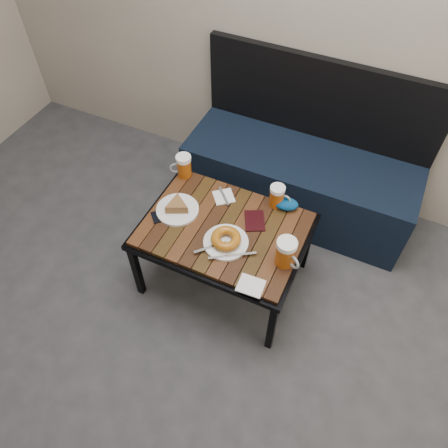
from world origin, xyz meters
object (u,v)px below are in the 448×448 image
at_px(beer_mug_right, 286,253).
at_px(plate_bagel, 226,240).
at_px(beer_mug_centre, 277,196).
at_px(bench, 300,175).
at_px(knit_pouch, 286,204).
at_px(passport_navy, 163,215).
at_px(plate_pie, 177,207).
at_px(beer_mug_left, 184,166).
at_px(passport_burgundy, 255,221).
at_px(cafe_table, 224,233).

xyz_separation_m(beer_mug_right, plate_bagel, (-0.30, -0.02, -0.05)).
height_order(beer_mug_centre, plate_bagel, beer_mug_centre).
relative_size(bench, beer_mug_right, 9.05).
bearing_deg(knit_pouch, plate_bagel, -118.34).
xyz_separation_m(bench, passport_navy, (-0.51, -0.79, 0.20)).
bearing_deg(plate_pie, plate_bagel, -15.37).
xyz_separation_m(beer_mug_left, passport_burgundy, (0.49, -0.15, -0.06)).
xyz_separation_m(beer_mug_left, passport_navy, (0.04, -0.31, -0.07)).
relative_size(beer_mug_left, knit_pouch, 1.07).
bearing_deg(cafe_table, beer_mug_right, -11.48).
bearing_deg(beer_mug_left, bench, -168.37).
bearing_deg(plate_bagel, passport_navy, 176.28).
bearing_deg(beer_mug_centre, passport_navy, -152.90).
relative_size(cafe_table, beer_mug_centre, 6.65).
height_order(bench, plate_bagel, bench).
bearing_deg(knit_pouch, passport_navy, -149.97).
bearing_deg(plate_pie, knit_pouch, 27.19).
height_order(beer_mug_left, plate_bagel, beer_mug_left).
xyz_separation_m(cafe_table, passport_burgundy, (0.12, 0.10, 0.05)).
bearing_deg(knit_pouch, passport_burgundy, -126.06).
bearing_deg(beer_mug_centre, beer_mug_left, 175.40).
relative_size(beer_mug_right, plate_pie, 0.69).
bearing_deg(plate_bagel, plate_pie, 164.63).
bearing_deg(beer_mug_left, plate_bagel, 111.33).
bearing_deg(bench, beer_mug_left, -139.04).
relative_size(beer_mug_left, passport_burgundy, 0.98).
bearing_deg(beer_mug_right, bench, 129.97).
height_order(cafe_table, beer_mug_right, beer_mug_right).
bearing_deg(knit_pouch, bench, 96.29).
bearing_deg(bench, passport_navy, -122.69).
xyz_separation_m(plate_pie, knit_pouch, (0.51, 0.26, 0.00)).
height_order(bench, passport_burgundy, bench).
height_order(beer_mug_centre, knit_pouch, beer_mug_centre).
relative_size(bench, passport_burgundy, 10.16).
height_order(plate_pie, passport_navy, plate_pie).
distance_m(cafe_table, plate_bagel, 0.12).
bearing_deg(cafe_table, plate_pie, 179.92).
bearing_deg(passport_burgundy, beer_mug_centre, 42.86).
distance_m(beer_mug_right, plate_bagel, 0.30).
bearing_deg(beer_mug_left, beer_mug_centre, 151.61).
xyz_separation_m(beer_mug_right, passport_burgundy, (-0.22, 0.18, -0.07)).
relative_size(bench, passport_navy, 12.56).
bearing_deg(beer_mug_centre, plate_bagel, -116.50).
bearing_deg(beer_mug_right, passport_navy, -152.26).
bearing_deg(passport_navy, cafe_table, 56.42).
xyz_separation_m(plate_pie, passport_navy, (-0.05, -0.06, -0.02)).
xyz_separation_m(bench, plate_pie, (-0.45, -0.73, 0.22)).
xyz_separation_m(beer_mug_centre, plate_bagel, (-0.13, -0.35, -0.04)).
relative_size(cafe_table, passport_navy, 7.54).
relative_size(cafe_table, plate_bagel, 2.99).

